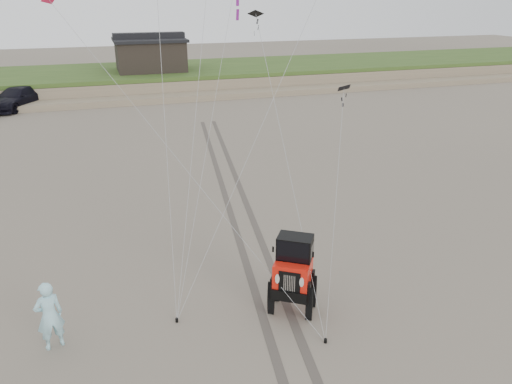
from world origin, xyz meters
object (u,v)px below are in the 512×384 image
(cabin, at_px, (150,53))
(jeep, at_px, (293,283))
(man, at_px, (49,316))
(truck_c, at_px, (18,98))

(cabin, bearing_deg, jeep, -90.95)
(jeep, bearing_deg, cabin, 122.46)
(man, bearing_deg, cabin, -119.82)
(man, bearing_deg, truck_c, -101.57)
(truck_c, bearing_deg, man, -51.53)
(truck_c, bearing_deg, jeep, -40.63)
(cabin, xyz_separation_m, jeep, (-0.61, -36.80, -2.32))
(cabin, relative_size, truck_c, 1.12)
(cabin, bearing_deg, man, -100.86)
(cabin, height_order, man, cabin)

